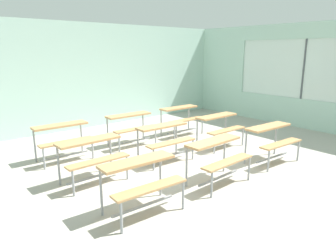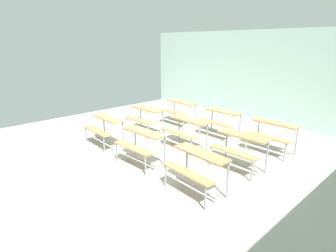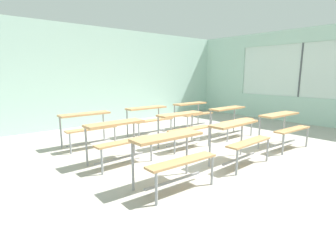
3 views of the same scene
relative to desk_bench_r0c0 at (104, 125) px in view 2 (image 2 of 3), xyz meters
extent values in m
cube|color=#ADA89E|center=(1.47, 0.64, -0.59)|extent=(10.00, 9.00, 0.05)
cube|color=silver|center=(1.47, 5.14, 0.94)|extent=(10.00, 0.12, 3.00)
cube|color=tan|center=(0.00, 0.11, 0.16)|extent=(1.11, 0.36, 0.04)
cube|color=tan|center=(-0.01, -0.21, -0.12)|extent=(1.11, 0.26, 0.03)
cylinder|color=gray|center=(-0.49, 0.27, -0.20)|extent=(0.04, 0.04, 0.72)
cylinder|color=gray|center=(0.51, 0.23, -0.20)|extent=(0.04, 0.04, 0.72)
cylinder|color=gray|center=(-0.51, -0.28, -0.34)|extent=(0.04, 0.04, 0.44)
cylinder|color=gray|center=(0.49, -0.32, -0.34)|extent=(0.04, 0.04, 0.44)
cube|color=gray|center=(0.00, -0.03, -0.46)|extent=(1.00, 0.07, 0.03)
cube|color=tan|center=(1.55, 0.09, 0.16)|extent=(1.11, 0.36, 0.04)
cube|color=tan|center=(1.56, -0.23, -0.12)|extent=(1.11, 0.26, 0.03)
cylinder|color=gray|center=(1.05, 0.21, -0.20)|extent=(0.04, 0.04, 0.72)
cylinder|color=gray|center=(2.04, 0.25, -0.20)|extent=(0.04, 0.04, 0.72)
cylinder|color=gray|center=(1.07, -0.34, -0.34)|extent=(0.04, 0.04, 0.44)
cylinder|color=gray|center=(2.07, -0.30, -0.34)|extent=(0.04, 0.04, 0.44)
cube|color=gray|center=(1.56, -0.05, -0.46)|extent=(1.00, 0.07, 0.03)
cube|color=tan|center=(3.19, 0.09, 0.16)|extent=(1.11, 0.37, 0.04)
cube|color=tan|center=(3.17, -0.23, -0.12)|extent=(1.11, 0.27, 0.03)
cylinder|color=gray|center=(2.69, 0.25, -0.20)|extent=(0.04, 0.04, 0.72)
cylinder|color=gray|center=(3.69, 0.20, -0.20)|extent=(0.04, 0.04, 0.72)
cylinder|color=gray|center=(2.67, -0.30, -0.34)|extent=(0.04, 0.04, 0.44)
cylinder|color=gray|center=(3.67, -0.34, -0.34)|extent=(0.04, 0.04, 0.44)
cube|color=gray|center=(3.18, -0.05, -0.46)|extent=(1.00, 0.08, 0.03)
cube|color=tan|center=(-0.07, 1.49, 0.16)|extent=(1.11, 0.35, 0.04)
cube|color=tan|center=(-0.06, 1.17, -0.12)|extent=(1.11, 0.25, 0.03)
cylinder|color=gray|center=(-0.58, 1.62, -0.20)|extent=(0.04, 0.04, 0.72)
cylinder|color=gray|center=(0.42, 1.65, -0.20)|extent=(0.04, 0.04, 0.72)
cylinder|color=gray|center=(-0.56, 1.07, -0.34)|extent=(0.04, 0.04, 0.44)
cylinder|color=gray|center=(0.44, 1.10, -0.34)|extent=(0.04, 0.04, 0.44)
cube|color=gray|center=(-0.07, 1.35, -0.46)|extent=(1.00, 0.06, 0.03)
cube|color=tan|center=(1.56, 1.52, 0.16)|extent=(1.11, 0.35, 0.04)
cube|color=tan|center=(1.55, 1.20, -0.12)|extent=(1.11, 0.25, 0.03)
cylinder|color=gray|center=(1.06, 1.68, -0.20)|extent=(0.04, 0.04, 0.72)
cylinder|color=gray|center=(2.06, 1.65, -0.20)|extent=(0.04, 0.04, 0.72)
cylinder|color=gray|center=(1.05, 1.13, -0.34)|extent=(0.04, 0.04, 0.44)
cylinder|color=gray|center=(2.05, 1.10, -0.34)|extent=(0.04, 0.04, 0.44)
cube|color=gray|center=(1.55, 1.38, -0.46)|extent=(1.00, 0.06, 0.03)
cube|color=tan|center=(3.17, 1.46, 0.16)|extent=(1.10, 0.33, 0.04)
cube|color=tan|center=(3.16, 1.14, -0.12)|extent=(1.10, 0.23, 0.03)
cylinder|color=gray|center=(2.67, 1.61, -0.20)|extent=(0.04, 0.04, 0.72)
cylinder|color=gray|center=(3.67, 1.60, -0.20)|extent=(0.04, 0.04, 0.72)
cylinder|color=gray|center=(2.66, 1.06, -0.34)|extent=(0.04, 0.04, 0.44)
cylinder|color=gray|center=(3.66, 1.05, -0.34)|extent=(0.04, 0.04, 0.44)
cube|color=gray|center=(3.17, 1.32, -0.46)|extent=(1.00, 0.04, 0.03)
cube|color=tan|center=(-0.04, 2.90, 0.16)|extent=(1.10, 0.33, 0.04)
cube|color=tan|center=(-0.04, 2.58, -0.12)|extent=(1.10, 0.23, 0.03)
cylinder|color=gray|center=(-0.54, 3.05, -0.20)|extent=(0.04, 0.04, 0.72)
cylinder|color=gray|center=(0.46, 3.03, -0.20)|extent=(0.04, 0.04, 0.72)
cylinder|color=gray|center=(-0.55, 2.50, -0.34)|extent=(0.04, 0.04, 0.44)
cylinder|color=gray|center=(0.45, 2.48, -0.34)|extent=(0.04, 0.04, 0.44)
cube|color=gray|center=(-0.04, 2.76, -0.46)|extent=(1.00, 0.05, 0.03)
cube|color=tan|center=(1.62, 2.89, 0.16)|extent=(1.11, 0.35, 0.04)
cube|color=tan|center=(1.61, 2.57, -0.12)|extent=(1.11, 0.25, 0.03)
cylinder|color=gray|center=(1.12, 3.04, -0.20)|extent=(0.04, 0.04, 0.72)
cylinder|color=gray|center=(2.12, 3.01, -0.20)|extent=(0.04, 0.04, 0.72)
cylinder|color=gray|center=(1.10, 2.49, -0.34)|extent=(0.04, 0.04, 0.44)
cylinder|color=gray|center=(2.10, 2.46, -0.34)|extent=(0.04, 0.04, 0.44)
cube|color=gray|center=(1.61, 2.75, -0.46)|extent=(1.00, 0.06, 0.03)
cube|color=tan|center=(3.19, 2.84, 0.16)|extent=(1.10, 0.33, 0.04)
cube|color=tan|center=(3.19, 2.52, -0.12)|extent=(1.10, 0.23, 0.03)
cylinder|color=gray|center=(2.69, 2.99, -0.20)|extent=(0.04, 0.04, 0.72)
cylinder|color=gray|center=(3.69, 2.98, -0.20)|extent=(0.04, 0.04, 0.72)
cylinder|color=gray|center=(2.68, 2.44, -0.34)|extent=(0.04, 0.04, 0.44)
cylinder|color=gray|center=(3.68, 2.43, -0.34)|extent=(0.04, 0.04, 0.44)
cube|color=gray|center=(3.19, 2.70, -0.46)|extent=(1.00, 0.04, 0.03)
camera|label=1|loc=(-2.23, -3.29, 1.66)|focal=32.85mm
camera|label=2|loc=(6.04, -3.37, 2.03)|focal=29.09mm
camera|label=3|loc=(-2.33, -2.66, 1.04)|focal=28.00mm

